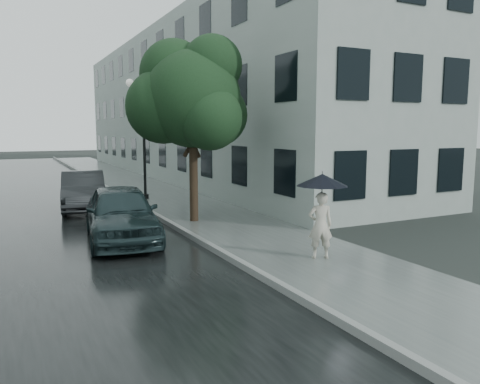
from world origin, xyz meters
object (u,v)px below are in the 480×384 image
pedestrian (320,225)px  street_tree (191,98)px  lamp_post (140,131)px  car_far (83,190)px  car_near (121,213)px

pedestrian → street_tree: 6.57m
street_tree → lamp_post: bearing=92.7°
pedestrian → car_far: size_ratio=0.36×
car_far → lamp_post: bearing=38.4°
pedestrian → car_near: 5.34m
lamp_post → car_near: bearing=-115.3°
street_tree → lamp_post: size_ratio=1.18×
pedestrian → car_far: 10.25m
pedestrian → lamp_post: (-1.24, 11.08, 2.10)m
pedestrian → lamp_post: lamp_post is taller
car_near → car_far: car_near is taller
car_near → car_far: bearing=98.5°
pedestrian → lamp_post: 11.34m
car_near → lamp_post: bearing=78.0°
lamp_post → street_tree: bearing=-93.7°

